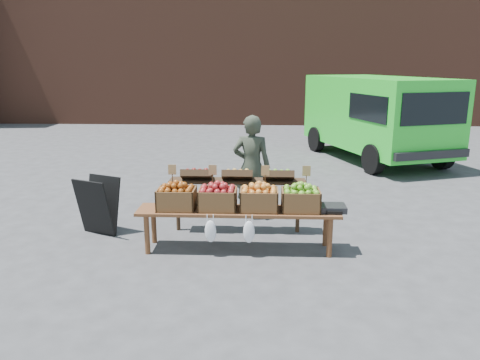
# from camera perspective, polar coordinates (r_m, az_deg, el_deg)

# --- Properties ---
(ground) EXTENTS (80.00, 80.00, 0.00)m
(ground) POSITION_cam_1_polar(r_m,az_deg,el_deg) (6.34, -5.57, -8.95)
(ground) COLOR #424245
(delivery_van) EXTENTS (3.59, 5.15, 2.11)m
(delivery_van) POSITION_cam_1_polar(r_m,az_deg,el_deg) (12.61, 16.19, 7.17)
(delivery_van) COLOR #25D62D
(delivery_van) RESTS_ON ground
(vendor) EXTENTS (0.66, 0.48, 1.68)m
(vendor) POSITION_cam_1_polar(r_m,az_deg,el_deg) (7.52, 1.43, 1.59)
(vendor) COLOR #323A2C
(vendor) RESTS_ON ground
(chalkboard_sign) EXTENTS (0.65, 0.51, 0.87)m
(chalkboard_sign) POSITION_cam_1_polar(r_m,az_deg,el_deg) (7.18, -16.91, -3.01)
(chalkboard_sign) COLOR black
(chalkboard_sign) RESTS_ON ground
(back_table) EXTENTS (2.10, 0.44, 1.04)m
(back_table) POSITION_cam_1_polar(r_m,az_deg,el_deg) (6.96, -0.31, -2.18)
(back_table) COLOR #332215
(back_table) RESTS_ON ground
(display_bench) EXTENTS (2.70, 0.56, 0.57)m
(display_bench) POSITION_cam_1_polar(r_m,az_deg,el_deg) (6.35, -0.20, -6.07)
(display_bench) COLOR brown
(display_bench) RESTS_ON ground
(crate_golden_apples) EXTENTS (0.50, 0.40, 0.28)m
(crate_golden_apples) POSITION_cam_1_polar(r_m,az_deg,el_deg) (6.30, -7.72, -2.27)
(crate_golden_apples) COLOR #9C4D1A
(crate_golden_apples) RESTS_ON display_bench
(crate_russet_pears) EXTENTS (0.50, 0.40, 0.28)m
(crate_russet_pears) POSITION_cam_1_polar(r_m,az_deg,el_deg) (6.23, -2.74, -2.35)
(crate_russet_pears) COLOR maroon
(crate_russet_pears) RESTS_ON display_bench
(crate_red_apples) EXTENTS (0.50, 0.40, 0.28)m
(crate_red_apples) POSITION_cam_1_polar(r_m,az_deg,el_deg) (6.20, 2.33, -2.42)
(crate_red_apples) COLOR #B09F21
(crate_red_apples) RESTS_ON display_bench
(crate_green_apples) EXTENTS (0.50, 0.40, 0.28)m
(crate_green_apples) POSITION_cam_1_polar(r_m,az_deg,el_deg) (6.23, 7.40, -2.47)
(crate_green_apples) COLOR #4D8518
(crate_green_apples) RESTS_ON display_bench
(weighing_scale) EXTENTS (0.34, 0.30, 0.08)m
(weighing_scale) POSITION_cam_1_polar(r_m,az_deg,el_deg) (6.31, 11.23, -3.36)
(weighing_scale) COLOR black
(weighing_scale) RESTS_ON display_bench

